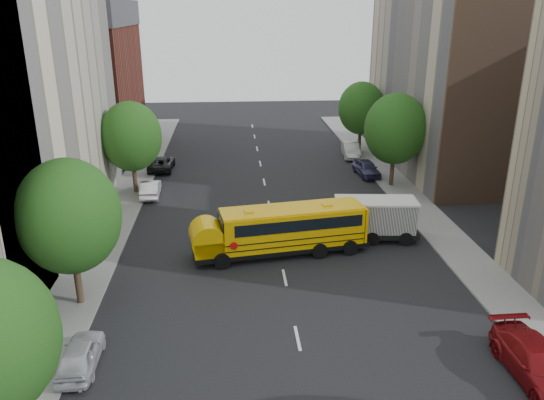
{
  "coord_description": "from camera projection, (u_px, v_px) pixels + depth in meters",
  "views": [
    {
      "loc": [
        -2.9,
        -29.12,
        14.66
      ],
      "look_at": [
        -0.41,
        2.0,
        3.35
      ],
      "focal_mm": 35.0,
      "sensor_mm": 36.0,
      "label": 1
    }
  ],
  "objects": [
    {
      "name": "ground",
      "position": [
        281.0,
        262.0,
        32.5
      ],
      "size": [
        120.0,
        120.0,
        0.0
      ],
      "primitive_type": "plane",
      "color": "black",
      "rests_on": "ground"
    },
    {
      "name": "sidewalk_left",
      "position": [
        108.0,
        235.0,
        36.31
      ],
      "size": [
        3.0,
        80.0,
        0.12
      ],
      "primitive_type": "cube",
      "color": "slate",
      "rests_on": "ground"
    },
    {
      "name": "sidewalk_right",
      "position": [
        434.0,
        224.0,
        38.03
      ],
      "size": [
        3.0,
        80.0,
        0.12
      ],
      "primitive_type": "cube",
      "color": "slate",
      "rests_on": "ground"
    },
    {
      "name": "lane_markings",
      "position": [
        269.0,
        205.0,
        41.88
      ],
      "size": [
        0.15,
        64.0,
        0.01
      ],
      "primitive_type": "cube",
      "color": "silver",
      "rests_on": "ground"
    },
    {
      "name": "building_left_redbrick",
      "position": [
        84.0,
        92.0,
        55.19
      ],
      "size": [
        10.0,
        15.0,
        13.0
      ],
      "primitive_type": "cube",
      "color": "maroon",
      "rests_on": "ground"
    },
    {
      "name": "building_right_far",
      "position": [
        453.0,
        73.0,
        49.53
      ],
      "size": [
        10.0,
        22.0,
        18.0
      ],
      "primitive_type": "cube",
      "color": "#C1AE96",
      "rests_on": "ground"
    },
    {
      "name": "building_right_sidewall",
      "position": [
        512.0,
        90.0,
        39.22
      ],
      "size": [
        10.1,
        0.3,
        18.0
      ],
      "primitive_type": "cube",
      "color": "brown",
      "rests_on": "ground"
    },
    {
      "name": "street_tree_1",
      "position": [
        69.0,
        216.0,
        26.25
      ],
      "size": [
        5.12,
        5.12,
        7.9
      ],
      "color": "#38281C",
      "rests_on": "ground"
    },
    {
      "name": "street_tree_2",
      "position": [
        131.0,
        137.0,
        43.16
      ],
      "size": [
        4.99,
        4.99,
        7.71
      ],
      "color": "#38281C",
      "rests_on": "ground"
    },
    {
      "name": "street_tree_4",
      "position": [
        395.0,
        129.0,
        44.72
      ],
      "size": [
        5.25,
        5.25,
        8.1
      ],
      "color": "#38281C",
      "rests_on": "ground"
    },
    {
      "name": "street_tree_5",
      "position": [
        361.0,
        108.0,
        56.09
      ],
      "size": [
        4.86,
        4.86,
        7.51
      ],
      "color": "#38281C",
      "rests_on": "ground"
    },
    {
      "name": "school_bus",
      "position": [
        279.0,
        228.0,
        33.05
      ],
      "size": [
        11.27,
        4.22,
        3.11
      ],
      "rotation": [
        0.0,
        0.0,
        0.16
      ],
      "color": "black",
      "rests_on": "ground"
    },
    {
      "name": "safari_truck",
      "position": [
        369.0,
        218.0,
        35.26
      ],
      "size": [
        6.81,
        3.04,
        2.83
      ],
      "rotation": [
        0.0,
        0.0,
        -0.09
      ],
      "color": "black",
      "rests_on": "ground"
    },
    {
      "name": "parked_car_0",
      "position": [
        80.0,
        355.0,
        22.77
      ],
      "size": [
        1.58,
        3.83,
        1.3
      ],
      "primitive_type": "imported",
      "rotation": [
        0.0,
        0.0,
        3.16
      ],
      "color": "silver",
      "rests_on": "ground"
    },
    {
      "name": "parked_car_1",
      "position": [
        151.0,
        189.0,
        43.65
      ],
      "size": [
        1.63,
        4.18,
        1.36
      ],
      "primitive_type": "imported",
      "rotation": [
        0.0,
        0.0,
        3.19
      ],
      "color": "silver",
      "rests_on": "ground"
    },
    {
      "name": "parked_car_2",
      "position": [
        161.0,
        163.0,
        50.93
      ],
      "size": [
        2.32,
        4.8,
        1.32
      ],
      "primitive_type": "imported",
      "rotation": [
        0.0,
        0.0,
        3.11
      ],
      "color": "black",
      "rests_on": "ground"
    },
    {
      "name": "parked_car_3",
      "position": [
        538.0,
        363.0,
        22.03
      ],
      "size": [
        2.25,
        5.37,
        1.55
      ],
      "primitive_type": "imported",
      "rotation": [
        0.0,
        0.0,
        0.02
      ],
      "color": "maroon",
      "rests_on": "ground"
    },
    {
      "name": "parked_car_4",
      "position": [
        367.0,
        168.0,
        49.09
      ],
      "size": [
        2.1,
        4.38,
        1.44
      ],
      "primitive_type": "imported",
      "rotation": [
        0.0,
        0.0,
        0.09
      ],
      "color": "#343257",
      "rests_on": "ground"
    },
    {
      "name": "parked_car_5",
      "position": [
        351.0,
        150.0,
        55.32
      ],
      "size": [
        1.98,
        4.67,
        1.5
      ],
      "primitive_type": "imported",
      "rotation": [
        0.0,
        0.0,
        -0.09
      ],
      "color": "#AAAAA5",
      "rests_on": "ground"
    }
  ]
}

